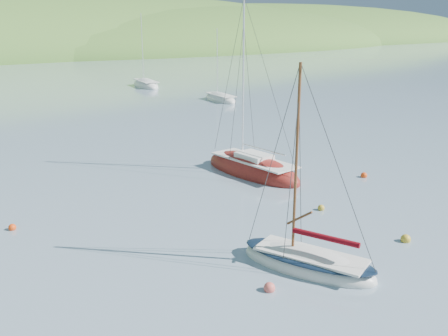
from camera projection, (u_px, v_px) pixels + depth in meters
ground at (309, 267)px, 21.05m from camera, size 700.00×700.00×0.00m
daysailer_white at (308, 263)px, 20.92m from camera, size 4.09×6.29×9.08m
sloop_red at (252, 170)px, 33.96m from camera, size 3.36×8.57×12.46m
distant_sloop_b at (146, 85)px, 79.49m from camera, size 4.64×9.03×12.27m
distant_sloop_d at (220, 99)px, 65.35m from camera, size 3.50×7.28×9.98m
mooring_buoys at (303, 224)px, 25.20m from camera, size 21.52×12.96×0.47m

